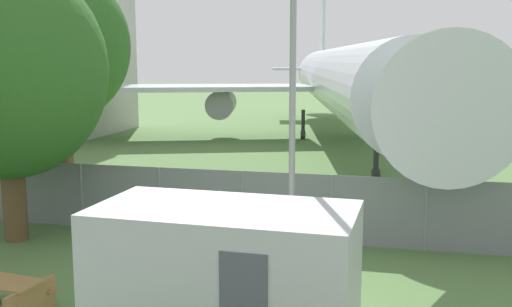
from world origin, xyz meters
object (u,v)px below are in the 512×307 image
Objects in this scene: portable_cabin at (225,268)px; tree_behind_benches at (6,70)px; tree_left_of_cabin at (60,46)px; airplane at (343,80)px.

portable_cabin is 9.17m from tree_behind_benches.
tree_behind_benches is (1.26, -4.85, -0.77)m from tree_left_of_cabin.
tree_left_of_cabin reaches higher than tree_behind_benches.
airplane reaches higher than tree_behind_benches.
portable_cabin is (0.21, -26.80, -2.66)m from airplane.
portable_cabin is at bearing -28.56° from tree_behind_benches.
tree_behind_benches reaches higher than portable_cabin.
tree_left_of_cabin is 1.06× the size of tree_behind_benches.
portable_cabin is at bearing -45.73° from tree_left_of_cabin.
airplane reaches higher than tree_left_of_cabin.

